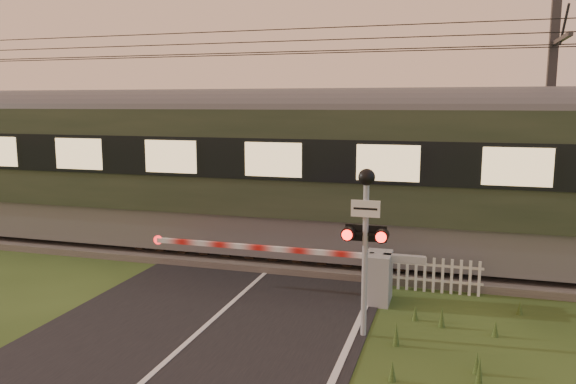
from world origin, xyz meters
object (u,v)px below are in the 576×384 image
(boom_gate, at_px, (365,273))
(crossing_signal, at_px, (366,223))
(catenary_mast, at_px, (549,120))
(picket_fence, at_px, (429,275))

(boom_gate, bearing_deg, crossing_signal, -82.00)
(boom_gate, xyz_separation_m, catenary_mast, (4.13, 5.08, 3.14))
(crossing_signal, bearing_deg, boom_gate, 98.00)
(crossing_signal, height_order, catenary_mast, catenary_mast)
(picket_fence, height_order, catenary_mast, catenary_mast)
(crossing_signal, bearing_deg, picket_fence, 69.97)
(catenary_mast, bearing_deg, boom_gate, -129.08)
(boom_gate, bearing_deg, picket_fence, 36.53)
(catenary_mast, bearing_deg, crossing_signal, -119.06)
(picket_fence, distance_m, catenary_mast, 6.01)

